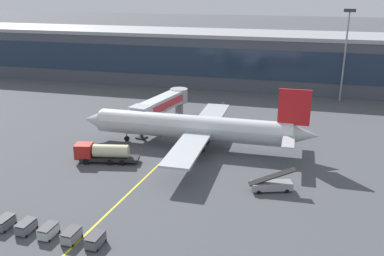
{
  "coord_description": "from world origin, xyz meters",
  "views": [
    {
      "loc": [
        17.56,
        -62.84,
        29.28
      ],
      "look_at": [
        -0.35,
        7.1,
        4.5
      ],
      "focal_mm": 39.8,
      "sensor_mm": 36.0,
      "label": 1
    }
  ],
  "objects": [
    {
      "name": "baggage_cart_0",
      "position": [
        -16.75,
        -23.61,
        0.78
      ],
      "size": [
        1.75,
        2.73,
        1.48
      ],
      "color": "#595B60",
      "rests_on": "ground_plane"
    },
    {
      "name": "baggage_cart_2",
      "position": [
        -10.36,
        -23.95,
        0.78
      ],
      "size": [
        1.75,
        2.73,
        1.48
      ],
      "color": "#B2B7BC",
      "rests_on": "ground_plane"
    },
    {
      "name": "fuel_tanker",
      "position": [
        -13.9,
        -1.46,
        1.75
      ],
      "size": [
        11.08,
        4.48,
        3.25
      ],
      "color": "#232326",
      "rests_on": "ground_plane"
    },
    {
      "name": "apron_lead_in_line",
      "position": [
        -4.14,
        2.0,
        0.0
      ],
      "size": [
        7.25,
        79.72,
        0.01
      ],
      "primitive_type": "cube",
      "rotation": [
        0.0,
        0.0,
        -0.09
      ],
      "color": "yellow",
      "rests_on": "ground_plane"
    },
    {
      "name": "main_airliner",
      "position": [
        -0.43,
        9.1,
        3.98
      ],
      "size": [
        44.57,
        35.11,
        12.21
      ],
      "color": "#B2B7BC",
      "rests_on": "ground_plane"
    },
    {
      "name": "apron_light_mast_1",
      "position": [
        28.28,
        50.8,
        13.57
      ],
      "size": [
        2.8,
        0.5,
        23.18
      ],
      "color": "gray",
      "rests_on": "ground_plane"
    },
    {
      "name": "baggage_cart_3",
      "position": [
        -7.16,
        -24.12,
        0.78
      ],
      "size": [
        1.75,
        2.73,
        1.48
      ],
      "color": "gray",
      "rests_on": "ground_plane"
    },
    {
      "name": "jet_bridge",
      "position": [
        -9.93,
        19.54,
        4.95
      ],
      "size": [
        7.4,
        19.23,
        6.66
      ],
      "color": "#B2B7BC",
      "rests_on": "ground_plane"
    },
    {
      "name": "baggage_cart_1",
      "position": [
        -13.55,
        -23.78,
        0.78
      ],
      "size": [
        1.75,
        2.73,
        1.48
      ],
      "color": "#595B60",
      "rests_on": "ground_plane"
    },
    {
      "name": "baggage_cart_4",
      "position": [
        -3.96,
        -24.29,
        0.78
      ],
      "size": [
        1.75,
        2.73,
        1.48
      ],
      "color": "#595B60",
      "rests_on": "ground_plane"
    },
    {
      "name": "terminal_building",
      "position": [
        8.09,
        62.76,
        7.78
      ],
      "size": [
        192.33,
        19.88,
        15.52
      ],
      "color": "#424751",
      "rests_on": "ground_plane"
    },
    {
      "name": "ground_plane",
      "position": [
        0.0,
        0.0,
        0.0
      ],
      "size": [
        700.0,
        700.0,
        0.0
      ],
      "primitive_type": "plane",
      "color": "#47494F"
    },
    {
      "name": "belt_loader",
      "position": [
        14.9,
        -5.07,
        0.99
      ],
      "size": [
        6.96,
        3.74,
        3.49
      ],
      "color": "gray",
      "rests_on": "ground_plane"
    }
  ]
}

